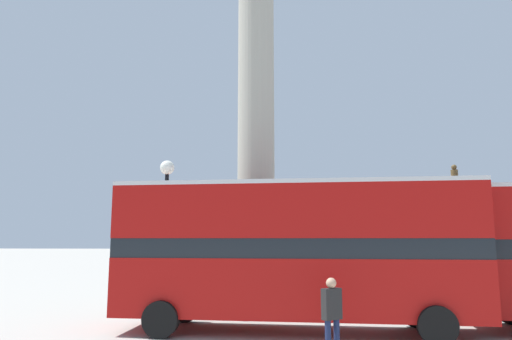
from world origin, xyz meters
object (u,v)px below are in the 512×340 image
(monument_column, at_px, (256,156))
(pedestrian_near_lamp, at_px, (332,312))
(bus_a, at_px, (295,249))
(equestrian_statue, at_px, (460,252))
(street_lamp, at_px, (166,214))

(monument_column, bearing_deg, pedestrian_near_lamp, -74.77)
(bus_a, relative_size, equestrian_statue, 1.61)
(monument_column, xyz_separation_m, equestrian_statue, (10.13, 5.32, -4.19))
(street_lamp, xyz_separation_m, pedestrian_near_lamp, (5.29, -5.33, -2.53))
(bus_a, xyz_separation_m, street_lamp, (-4.53, 2.39, 1.17))
(monument_column, distance_m, street_lamp, 4.96)
(bus_a, distance_m, equestrian_statue, 13.70)
(monument_column, xyz_separation_m, pedestrian_near_lamp, (2.25, -8.25, -5.14))
(bus_a, xyz_separation_m, pedestrian_near_lamp, (0.76, -2.94, -1.36))
(pedestrian_near_lamp, bearing_deg, monument_column, 70.01)
(street_lamp, relative_size, pedestrian_near_lamp, 3.06)
(monument_column, height_order, pedestrian_near_lamp, monument_column)
(equestrian_statue, height_order, street_lamp, equestrian_statue)
(monument_column, bearing_deg, equestrian_statue, 27.69)
(bus_a, xyz_separation_m, equestrian_statue, (8.64, 10.62, -0.41))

